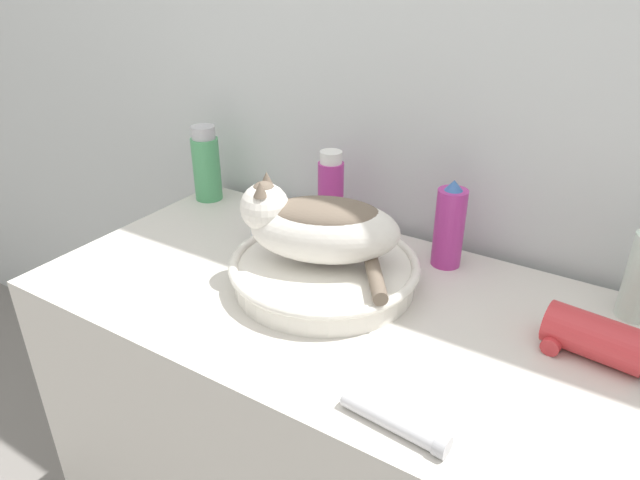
% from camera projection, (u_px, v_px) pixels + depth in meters
% --- Properties ---
extents(wall_back, '(8.00, 0.05, 2.40)m').
position_uv_depth(wall_back, '(417.00, 78.00, 1.26)').
color(wall_back, silver).
rests_on(wall_back, ground_plane).
extents(vanity_counter, '(1.17, 0.63, 0.84)m').
position_uv_depth(vanity_counter, '(327.00, 445.00, 1.33)').
color(vanity_counter, beige).
rests_on(vanity_counter, ground_plane).
extents(sink_basin, '(0.39, 0.39, 0.06)m').
position_uv_depth(sink_basin, '(324.00, 270.00, 1.16)').
color(sink_basin, white).
rests_on(sink_basin, vanity_counter).
extents(cat, '(0.35, 0.26, 0.17)m').
position_uv_depth(cat, '(318.00, 225.00, 1.11)').
color(cat, silver).
rests_on(cat, sink_basin).
extents(faucet, '(0.14, 0.07, 0.15)m').
position_uv_depth(faucet, '(262.00, 216.00, 1.29)').
color(faucet, silver).
rests_on(faucet, vanity_counter).
extents(shampoo_bottle_tall, '(0.06, 0.06, 0.20)m').
position_uv_depth(shampoo_bottle_tall, '(331.00, 194.00, 1.34)').
color(shampoo_bottle_tall, '#B2338C').
rests_on(shampoo_bottle_tall, vanity_counter).
extents(mouthwash_bottle, '(0.07, 0.07, 0.20)m').
position_uv_depth(mouthwash_bottle, '(206.00, 165.00, 1.52)').
color(mouthwash_bottle, '#4CA366').
rests_on(mouthwash_bottle, vanity_counter).
extents(spray_bottle_trigger, '(0.06, 0.06, 0.20)m').
position_uv_depth(spray_bottle_trigger, '(449.00, 226.00, 1.20)').
color(spray_bottle_trigger, '#B2338C').
rests_on(spray_bottle_trigger, vanity_counter).
extents(cream_tube, '(0.17, 0.05, 0.03)m').
position_uv_depth(cream_tube, '(395.00, 422.00, 0.81)').
color(cream_tube, silver).
rests_on(cream_tube, vanity_counter).
extents(hair_dryer, '(0.19, 0.10, 0.08)m').
position_uv_depth(hair_dryer, '(594.00, 338.00, 0.95)').
color(hair_dryer, '#C63338').
rests_on(hair_dryer, vanity_counter).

